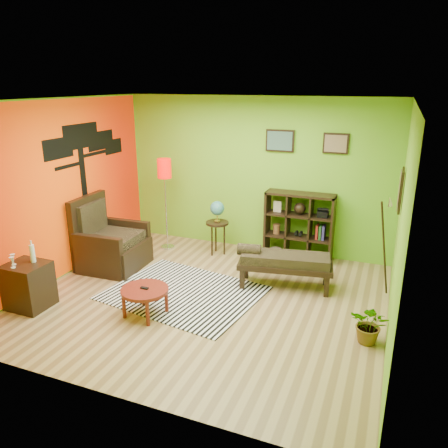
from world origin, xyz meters
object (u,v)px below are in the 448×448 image
at_px(cube_shelf, 300,226).
at_px(bench, 283,261).
at_px(floor_lamp, 165,177).
at_px(globe_table, 217,214).
at_px(potted_plant, 370,328).
at_px(side_cabinet, 29,285).
at_px(coffee_table, 145,292).
at_px(armchair, 109,246).

xyz_separation_m(cube_shelf, bench, (0.01, -1.23, -0.18)).
xyz_separation_m(floor_lamp, globe_table, (1.00, 0.07, -0.62)).
distance_m(globe_table, potted_plant, 3.49).
distance_m(side_cabinet, cube_shelf, 4.44).
xyz_separation_m(coffee_table, globe_table, (0.05, 2.41, 0.42)).
height_order(armchair, potted_plant, armchair).
bearing_deg(coffee_table, globe_table, 88.72).
distance_m(armchair, globe_table, 1.95).
height_order(side_cabinet, cube_shelf, cube_shelf).
bearing_deg(side_cabinet, cube_shelf, 45.32).
bearing_deg(potted_plant, cube_shelf, 120.75).
distance_m(armchair, bench, 2.95).
relative_size(globe_table, bench, 0.67).
bearing_deg(side_cabinet, potted_plant, 10.32).
bearing_deg(potted_plant, coffee_table, -171.52).
bearing_deg(coffee_table, side_cabinet, -166.50).
bearing_deg(floor_lamp, cube_shelf, 9.61).
relative_size(coffee_table, bench, 0.43).
bearing_deg(floor_lamp, potted_plant, -26.68).
height_order(floor_lamp, globe_table, floor_lamp).
distance_m(side_cabinet, potted_plant, 4.58).
height_order(armchair, bench, armchair).
relative_size(coffee_table, armchair, 0.53).
distance_m(bench, potted_plant, 1.77).
height_order(side_cabinet, floor_lamp, floor_lamp).
bearing_deg(side_cabinet, globe_table, 59.00).
relative_size(bench, potted_plant, 2.99).
bearing_deg(potted_plant, globe_table, 144.78).
xyz_separation_m(floor_lamp, cube_shelf, (2.43, 0.41, -0.78)).
bearing_deg(floor_lamp, armchair, -113.61).
bearing_deg(floor_lamp, globe_table, 3.92).
xyz_separation_m(side_cabinet, bench, (3.13, 1.92, 0.09)).
distance_m(floor_lamp, globe_table, 1.18).
bearing_deg(globe_table, floor_lamp, -176.08).
xyz_separation_m(armchair, bench, (2.94, 0.31, 0.05)).
distance_m(floor_lamp, bench, 2.75).
height_order(armchair, floor_lamp, floor_lamp).
height_order(globe_table, cube_shelf, cube_shelf).
distance_m(cube_shelf, potted_plant, 2.74).
relative_size(floor_lamp, globe_table, 1.70).
height_order(coffee_table, side_cabinet, side_cabinet).
height_order(floor_lamp, cube_shelf, floor_lamp).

